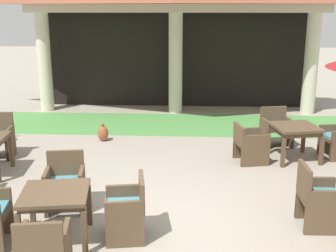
{
  "coord_description": "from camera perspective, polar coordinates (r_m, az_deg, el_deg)",
  "views": [
    {
      "loc": [
        0.48,
        -5.55,
        3.07
      ],
      "look_at": [
        0.05,
        2.3,
        0.91
      ],
      "focal_mm": 46.09,
      "sensor_mm": 36.0,
      "label": 1
    }
  ],
  "objects": [
    {
      "name": "patio_chair_mid_right_east",
      "position": [
        6.03,
        -5.38,
        -10.92
      ],
      "size": [
        0.61,
        0.68,
        0.88
      ],
      "rotation": [
        0.0,
        0.0,
        -4.55
      ],
      "color": "brown",
      "rests_on": "ground"
    },
    {
      "name": "patio_chair_mid_left_north",
      "position": [
        10.17,
        14.1,
        -0.25
      ],
      "size": [
        0.73,
        0.66,
        0.87
      ],
      "rotation": [
        0.0,
        0.0,
        -2.94
      ],
      "color": "brown",
      "rests_on": "ground"
    },
    {
      "name": "patio_chair_far_back_west",
      "position": [
        6.62,
        19.18,
        -9.13
      ],
      "size": [
        0.58,
        0.57,
        0.94
      ],
      "rotation": [
        0.0,
        0.0,
        -1.55
      ],
      "color": "brown",
      "rests_on": "ground"
    },
    {
      "name": "patio_chair_mid_right_south",
      "position": [
        5.28,
        -16.09,
        -15.57
      ],
      "size": [
        0.63,
        0.66,
        0.88
      ],
      "rotation": [
        0.0,
        0.0,
        0.16
      ],
      "color": "brown",
      "rests_on": "ground"
    },
    {
      "name": "patio_chair_mid_right_north",
      "position": [
        6.96,
        -13.45,
        -7.49
      ],
      "size": [
        0.67,
        0.62,
        0.91
      ],
      "rotation": [
        0.0,
        0.0,
        -2.98
      ],
      "color": "brown",
      "rests_on": "ground"
    },
    {
      "name": "patio_table_mid_right",
      "position": [
        6.02,
        -14.7,
        -9.24
      ],
      "size": [
        1.0,
        1.0,
        0.72
      ],
      "rotation": [
        0.0,
        0.0,
        0.16
      ],
      "color": "brown",
      "rests_on": "ground"
    },
    {
      "name": "ground_plane",
      "position": [
        6.36,
        -1.62,
        -13.53
      ],
      "size": [
        60.0,
        60.0,
        0.0
      ],
      "primitive_type": "plane",
      "color": "#9E9384"
    },
    {
      "name": "patio_table_mid_left",
      "position": [
        9.27,
        16.44,
        -0.6
      ],
      "size": [
        1.04,
        1.04,
        0.73
      ],
      "rotation": [
        0.0,
        0.0,
        0.21
      ],
      "color": "brown",
      "rests_on": "ground"
    },
    {
      "name": "lawn_strip",
      "position": [
        11.79,
        0.7,
        0.26
      ],
      "size": [
        10.95,
        2.32,
        0.01
      ],
      "primitive_type": "cube",
      "color": "#519347",
      "rests_on": "ground"
    },
    {
      "name": "terracotta_urn",
      "position": [
        10.39,
        -8.59,
        -0.95
      ],
      "size": [
        0.26,
        0.26,
        0.45
      ],
      "color": "brown",
      "rests_on": "ground"
    },
    {
      "name": "patio_chair_mid_left_west",
      "position": [
        8.97,
        10.75,
        -2.31
      ],
      "size": [
        0.7,
        0.71,
        0.8
      ],
      "rotation": [
        0.0,
        0.0,
        -1.36
      ],
      "color": "brown",
      "rests_on": "ground"
    }
  ]
}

